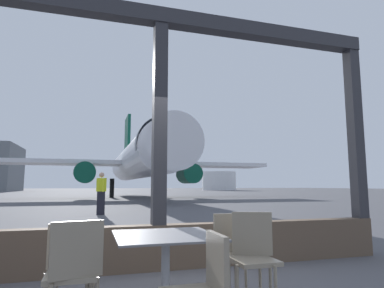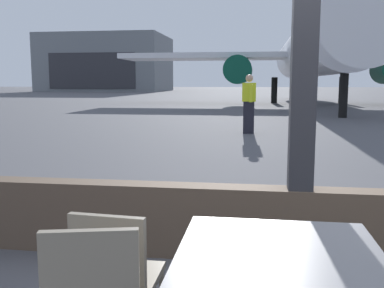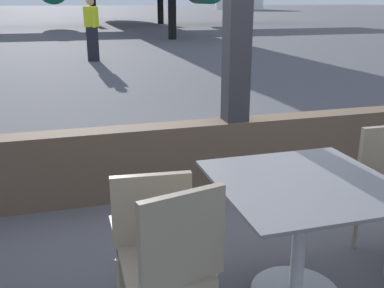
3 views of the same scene
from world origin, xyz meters
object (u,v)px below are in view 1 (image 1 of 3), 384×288
(cafe_chair_aisle_right, at_px, (203,284))
(cafe_chair_side_extra, at_px, (74,267))
(fuel_storage_tank, at_px, (219,181))
(dining_table, at_px, (166,262))
(cafe_chair_window_right, at_px, (253,251))
(cafe_chair_window_left, at_px, (234,247))
(cafe_chair_aisle_left, at_px, (73,260))
(airplane, at_px, (140,160))
(ground_crew_worker, at_px, (101,193))

(cafe_chair_aisle_right, xyz_separation_m, cafe_chair_side_extra, (-0.88, 0.61, 0.04))
(fuel_storage_tank, bearing_deg, dining_table, -111.68)
(cafe_chair_window_right, xyz_separation_m, cafe_chair_aisle_right, (-0.78, -0.76, -0.04))
(cafe_chair_window_left, height_order, cafe_chair_side_extra, cafe_chair_side_extra)
(cafe_chair_aisle_right, xyz_separation_m, fuel_storage_tank, (31.09, 79.26, 1.89))
(cafe_chair_aisle_left, height_order, airplane, airplane)
(ground_crew_worker, bearing_deg, cafe_chair_side_extra, -92.38)
(cafe_chair_aisle_left, distance_m, ground_crew_worker, 11.06)
(fuel_storage_tank, bearing_deg, airplane, -119.07)
(cafe_chair_window_right, xyz_separation_m, fuel_storage_tank, (30.31, 78.50, 1.85))
(cafe_chair_side_extra, height_order, ground_crew_worker, ground_crew_worker)
(cafe_chair_window_left, xyz_separation_m, fuel_storage_tank, (30.34, 78.11, 1.89))
(ground_crew_worker, height_order, fuel_storage_tank, fuel_storage_tank)
(cafe_chair_window_right, relative_size, ground_crew_worker, 0.53)
(cafe_chair_window_left, bearing_deg, cafe_chair_aisle_right, -123.01)
(cafe_chair_window_right, bearing_deg, cafe_chair_window_left, 94.45)
(cafe_chair_side_extra, bearing_deg, cafe_chair_window_right, 5.40)
(fuel_storage_tank, bearing_deg, cafe_chair_window_right, -111.11)
(cafe_chair_aisle_right, bearing_deg, fuel_storage_tank, 68.58)
(cafe_chair_aisle_left, relative_size, ground_crew_worker, 0.49)
(dining_table, relative_size, cafe_chair_window_left, 1.08)
(cafe_chair_side_extra, height_order, fuel_storage_tank, fuel_storage_tank)
(cafe_chair_window_left, bearing_deg, cafe_chair_aisle_left, -174.50)
(cafe_chair_window_left, height_order, cafe_chair_window_right, cafe_chair_window_right)
(airplane, height_order, ground_crew_worker, airplane)
(cafe_chair_window_right, bearing_deg, ground_crew_worker, 95.99)
(dining_table, height_order, cafe_chair_window_left, cafe_chair_window_left)
(cafe_chair_side_extra, distance_m, airplane, 29.54)
(dining_table, height_order, cafe_chair_side_extra, cafe_chair_side_extra)
(cafe_chair_aisle_right, distance_m, cafe_chair_side_extra, 1.07)
(cafe_chair_window_right, xyz_separation_m, airplane, (2.74, 28.89, 3.08))
(cafe_chair_window_left, distance_m, cafe_chair_aisle_right, 1.37)
(ground_crew_worker, relative_size, fuel_storage_tank, 0.20)
(cafe_chair_aisle_left, relative_size, fuel_storage_tank, 0.10)
(dining_table, xyz_separation_m, cafe_chair_window_left, (0.82, 0.27, 0.04))
(cafe_chair_aisle_left, distance_m, cafe_chair_aisle_right, 1.34)
(cafe_chair_window_left, distance_m, cafe_chair_window_right, 0.39)
(cafe_chair_aisle_right, relative_size, ground_crew_worker, 0.49)
(cafe_chair_aisle_right, bearing_deg, cafe_chair_window_right, 44.55)
(cafe_chair_window_left, bearing_deg, ground_crew_worker, 96.05)
(cafe_chair_window_left, relative_size, cafe_chair_window_right, 0.95)
(dining_table, distance_m, cafe_chair_window_left, 0.87)
(dining_table, bearing_deg, ground_crew_worker, 91.69)
(cafe_chair_window_left, xyz_separation_m, cafe_chair_window_right, (0.03, -0.38, 0.03))
(fuel_storage_tank, bearing_deg, ground_crew_worker, -115.10)
(cafe_chair_side_extra, height_order, airplane, airplane)
(dining_table, relative_size, cafe_chair_side_extra, 1.04)
(cafe_chair_aisle_left, distance_m, airplane, 29.17)
(ground_crew_worker, distance_m, fuel_storage_tank, 74.25)
(dining_table, height_order, airplane, airplane)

